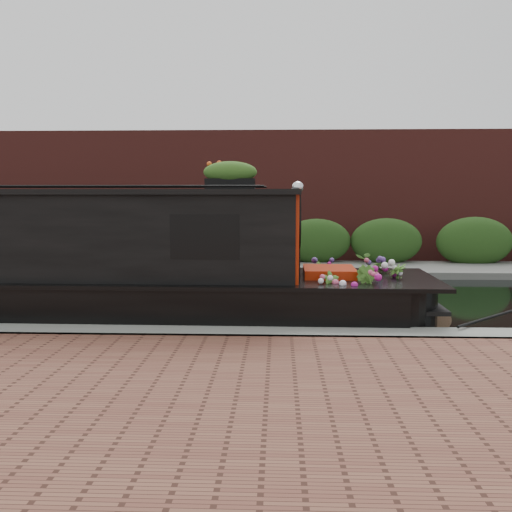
{
  "coord_description": "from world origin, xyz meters",
  "views": [
    {
      "loc": [
        1.22,
        -10.86,
        2.13
      ],
      "look_at": [
        0.81,
        -0.6,
        0.97
      ],
      "focal_mm": 40.0,
      "sensor_mm": 36.0,
      "label": 1
    }
  ],
  "objects": [
    {
      "name": "near_bank_coping",
      "position": [
        0.0,
        -3.3,
        0.0
      ],
      "size": [
        40.0,
        0.6,
        0.5
      ],
      "primitive_type": "cube",
      "color": "gray",
      "rests_on": "ground"
    },
    {
      "name": "far_brick_wall",
      "position": [
        0.0,
        7.2,
        0.0
      ],
      "size": [
        40.0,
        1.0,
        8.0
      ],
      "primitive_type": "cube",
      "color": "#5B231E",
      "rests_on": "ground"
    },
    {
      "name": "far_bank_path",
      "position": [
        0.0,
        4.2,
        0.0
      ],
      "size": [
        40.0,
        2.4,
        0.34
      ],
      "primitive_type": "cube",
      "color": "#62625E",
      "rests_on": "ground"
    },
    {
      "name": "far_hedge",
      "position": [
        0.0,
        5.1,
        0.0
      ],
      "size": [
        40.0,
        1.1,
        2.8
      ],
      "primitive_type": "cube",
      "color": "#214216",
      "rests_on": "ground"
    },
    {
      "name": "rope_fender",
      "position": [
        3.72,
        -1.97,
        0.16
      ],
      "size": [
        0.32,
        0.42,
        0.32
      ],
      "primitive_type": "cylinder",
      "rotation": [
        1.57,
        0.0,
        0.0
      ],
      "color": "#835F44",
      "rests_on": "ground"
    },
    {
      "name": "near_bank_pavers",
      "position": [
        0.0,
        -7.0,
        0.0
      ],
      "size": [
        40.0,
        7.0,
        0.5
      ],
      "primitive_type": "cube",
      "color": "brown",
      "rests_on": "ground"
    },
    {
      "name": "ground",
      "position": [
        0.0,
        0.0,
        0.0
      ],
      "size": [
        80.0,
        80.0,
        0.0
      ],
      "primitive_type": "plane",
      "color": "black",
      "rests_on": "ground"
    },
    {
      "name": "narrowboat",
      "position": [
        -2.6,
        -1.97,
        0.83
      ],
      "size": [
        11.95,
        2.22,
        2.82
      ],
      "rotation": [
        0.0,
        0.0,
        -0.01
      ],
      "color": "black",
      "rests_on": "ground"
    }
  ]
}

